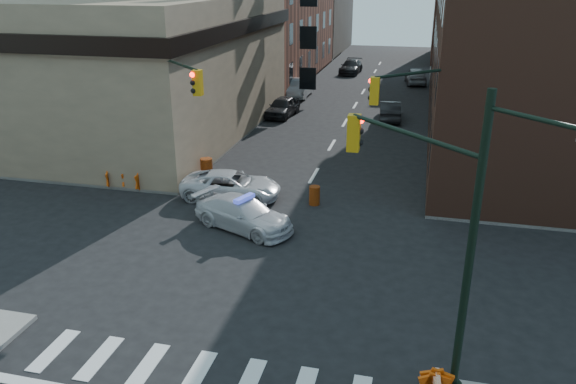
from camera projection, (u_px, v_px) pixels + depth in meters
The scene contains 24 objects.
ground at pixel (264, 260), 21.68m from camera, with size 140.00×140.00×0.00m, color black.
sidewalk_nw at pixel (133, 83), 56.32m from camera, with size 34.00×54.50×0.15m, color gray.
bank_building at pixel (91, 64), 38.69m from camera, with size 22.00×22.00×9.00m, color #947E61.
commercial_row_ne at pixel (548, 28), 36.65m from camera, with size 14.00×34.00×14.00m, color #532E21.
filler_ne at pixel (502, 11), 68.93m from camera, with size 16.00×16.00×12.00m, color brown.
signal_pole_se at pixel (437, 226), 13.67m from camera, with size 5.40×5.27×8.00m.
signal_pole_nw at pixel (173, 111), 26.20m from camera, with size 3.58×3.67×8.00m.
signal_pole_ne at pixel (430, 126), 23.66m from camera, with size 3.67×3.58×8.00m.
tree_ne_near at pixel (453, 71), 42.30m from camera, with size 3.00×3.00×4.85m.
tree_ne_far at pixel (450, 56), 49.54m from camera, with size 3.00×3.00×4.85m.
police_car at pixel (244, 214), 24.16m from camera, with size 1.90×4.67×1.35m, color silver.
pickup at pixel (231, 185), 27.40m from camera, with size 2.24×4.85×1.35m, color silver.
parked_car_wnear at pixel (282, 107), 43.19m from camera, with size 1.75×4.36×1.49m, color black.
parked_car_wfar at pixel (300, 88), 50.01m from camera, with size 1.65×4.73×1.56m, color gray.
parked_car_wdeep at pixel (351, 67), 61.66m from camera, with size 2.03×4.99×1.45m, color black.
parked_car_enear at pixel (390, 110), 42.19m from camera, with size 1.50×4.29×1.41m, color black.
parked_car_efar at pixel (416, 76), 55.87m from camera, with size 1.89×4.70×1.60m, color gray.
pedestrian_a at pixel (158, 148), 31.88m from camera, with size 0.67×0.44×1.85m, color black.
pedestrian_b at pixel (111, 167), 28.88m from camera, with size 0.89×0.69×1.82m, color black.
pedestrian_c at pixel (81, 151), 31.52m from camera, with size 1.02×0.42×1.73m, color #1E252D.
barrel_road at pixel (314, 195), 26.76m from camera, with size 0.51×0.51×0.92m, color #E4480A.
barrel_bank at pixel (207, 169), 30.04m from camera, with size 0.64×0.64×1.15m, color orange.
barricade_nw_a at pixel (117, 178), 28.70m from camera, with size 1.08×0.54×0.81m, color #CA4409, non-canonical shape.
barricade_nw_b at pixel (134, 180), 28.49m from camera, with size 1.10×0.55×0.83m, color #D5640A, non-canonical shape.
Camera 1 is at (5.41, -18.46, 10.37)m, focal length 35.00 mm.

